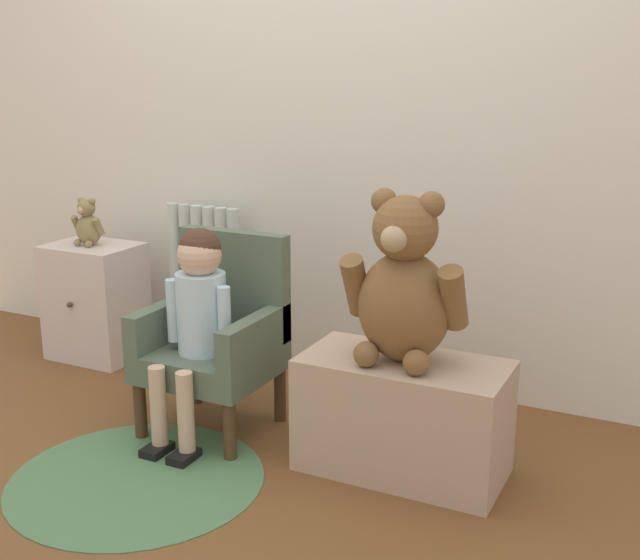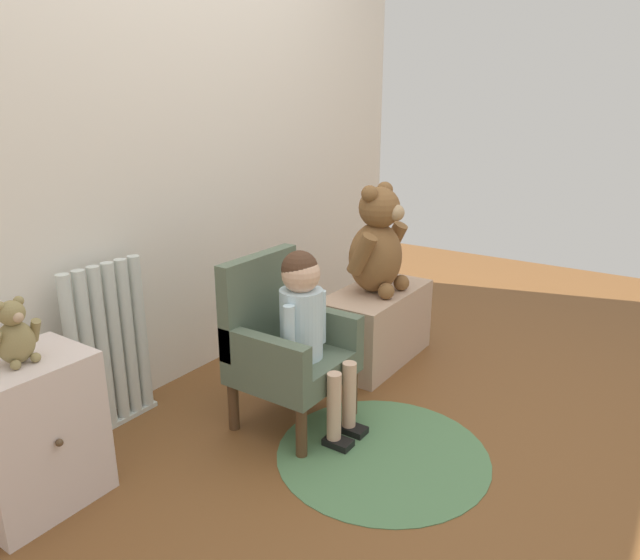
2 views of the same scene
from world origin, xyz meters
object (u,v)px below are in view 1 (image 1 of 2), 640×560
(child_figure, at_px, (197,304))
(small_teddy_bear, at_px, (88,224))
(radiator, at_px, (205,284))
(large_teddy_bear, at_px, (404,288))
(small_dresser, at_px, (96,301))
(low_bench, at_px, (403,416))
(floor_rug, at_px, (137,479))
(child_armchair, at_px, (217,335))

(child_figure, height_order, small_teddy_bear, child_figure)
(radiator, height_order, large_teddy_bear, large_teddy_bear)
(radiator, bearing_deg, large_teddy_bear, -27.08)
(radiator, bearing_deg, small_dresser, -156.51)
(low_bench, height_order, small_teddy_bear, small_teddy_bear)
(small_teddy_bear, height_order, floor_rug, small_teddy_bear)
(radiator, relative_size, large_teddy_bear, 1.28)
(small_teddy_bear, bearing_deg, radiator, 24.39)
(child_armchair, distance_m, large_teddy_bear, 0.76)
(large_teddy_bear, height_order, small_teddy_bear, large_teddy_bear)
(radiator, height_order, small_dresser, radiator)
(large_teddy_bear, height_order, floor_rug, large_teddy_bear)
(radiator, distance_m, small_teddy_bear, 0.56)
(small_teddy_bear, bearing_deg, large_teddy_bear, -13.30)
(large_teddy_bear, bearing_deg, child_armchair, 177.39)
(child_armchair, distance_m, low_bench, 0.73)
(child_armchair, distance_m, small_teddy_bear, 0.98)
(small_dresser, height_order, child_figure, child_figure)
(floor_rug, bearing_deg, low_bench, 30.92)
(small_teddy_bear, xyz_separation_m, floor_rug, (0.87, -0.81, -0.60))
(child_armchair, relative_size, floor_rug, 0.86)
(floor_rug, bearing_deg, child_figure, 89.15)
(small_dresser, distance_m, small_teddy_bear, 0.35)
(small_dresser, xyz_separation_m, small_teddy_bear, (-0.00, -0.01, 0.35))
(large_teddy_bear, distance_m, floor_rug, 1.03)
(small_teddy_bear, bearing_deg, child_armchair, -21.33)
(large_teddy_bear, bearing_deg, child_figure, -173.53)
(radiator, distance_m, floor_rug, 1.15)
(small_dresser, bearing_deg, small_teddy_bear, -107.99)
(radiator, distance_m, child_armchair, 0.69)
(child_figure, distance_m, floor_rug, 0.60)
(radiator, relative_size, low_bench, 1.06)
(small_dresser, xyz_separation_m, child_figure, (0.87, -0.47, 0.23))
(large_teddy_bear, xyz_separation_m, small_teddy_bear, (-1.59, 0.37, -0.01))
(small_dresser, relative_size, child_armchair, 0.74)
(large_teddy_bear, bearing_deg, radiator, 152.92)
(child_armchair, distance_m, child_figure, 0.18)
(child_figure, bearing_deg, large_teddy_bear, 6.47)
(small_dresser, bearing_deg, large_teddy_bear, -13.66)
(floor_rug, bearing_deg, radiator, 112.53)
(small_dresser, bearing_deg, child_armchair, -21.96)
(low_bench, bearing_deg, radiator, 153.06)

